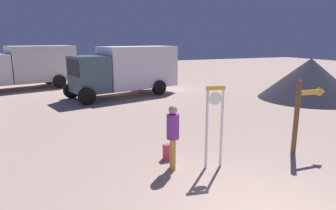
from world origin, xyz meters
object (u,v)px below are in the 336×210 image
(standing_clock, at_px, (215,119))
(person_near_clock, at_px, (173,134))
(box_truck_far, at_px, (32,65))
(backpack, at_px, (168,152))
(dome_tent, at_px, (309,79))
(arrow_sign, at_px, (307,105))
(box_truck_near, at_px, (127,69))

(standing_clock, xyz_separation_m, person_near_clock, (-1.02, 0.34, -0.37))
(box_truck_far, bearing_deg, backpack, -76.72)
(person_near_clock, relative_size, box_truck_far, 0.26)
(standing_clock, bearing_deg, dome_tent, 30.32)
(standing_clock, xyz_separation_m, arrow_sign, (3.04, -0.16, 0.12))
(backpack, xyz_separation_m, box_truck_near, (1.67, 10.01, 1.39))
(standing_clock, relative_size, box_truck_far, 0.33)
(backpack, height_order, dome_tent, dome_tent)
(arrow_sign, relative_size, box_truck_near, 0.32)
(standing_clock, distance_m, person_near_clock, 1.14)
(backpack, height_order, box_truck_far, box_truck_far)
(box_truck_near, height_order, box_truck_far, box_truck_near)
(arrow_sign, distance_m, backpack, 4.26)
(standing_clock, xyz_separation_m, dome_tent, (9.88, 5.78, -0.17))
(box_truck_far, bearing_deg, box_truck_near, -45.47)
(arrow_sign, distance_m, box_truck_far, 18.19)
(box_truck_far, bearing_deg, standing_clock, -74.60)
(person_near_clock, relative_size, box_truck_near, 0.25)
(standing_clock, distance_m, backpack, 1.72)
(person_near_clock, distance_m, box_truck_near, 10.82)
(arrow_sign, height_order, backpack, arrow_sign)
(arrow_sign, bearing_deg, backpack, 163.79)
(backpack, bearing_deg, dome_tent, 24.05)
(person_near_clock, xyz_separation_m, box_truck_near, (1.81, 10.65, 0.65))
(arrow_sign, bearing_deg, person_near_clock, 172.93)
(person_near_clock, xyz_separation_m, backpack, (0.14, 0.63, -0.74))
(box_truck_near, relative_size, dome_tent, 1.26)
(arrow_sign, distance_m, box_truck_near, 11.38)
(arrow_sign, xyz_separation_m, backpack, (-3.91, 1.14, -1.23))
(box_truck_near, xyz_separation_m, dome_tent, (9.09, -5.21, -0.44))
(standing_clock, distance_m, dome_tent, 11.45)
(arrow_sign, bearing_deg, standing_clock, 177.01)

